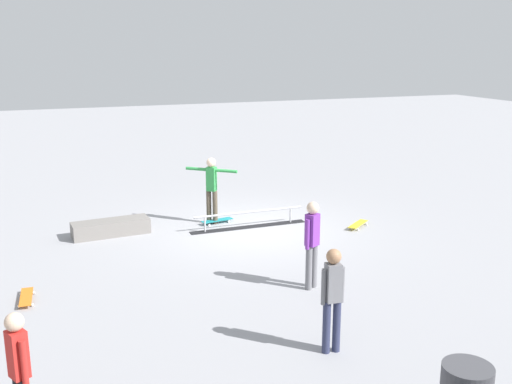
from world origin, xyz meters
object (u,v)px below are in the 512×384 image
object	(u,v)px
skater_main	(212,186)
bystander_purple_shirt	(312,240)
skate_ledge	(111,228)
grind_rail	(249,220)
bystander_grey_shirt	(333,295)
loose_skateboard_orange	(26,297)
bystander_red_shirt	(19,369)
loose_skateboard_yellow	(358,224)
skateboard_main	(217,220)

from	to	relation	value
skater_main	bystander_purple_shirt	distance (m)	4.56
skate_ledge	bystander_purple_shirt	world-z (taller)	bystander_purple_shirt
skate_ledge	bystander_purple_shirt	xyz separation A→B (m)	(-3.02, 4.46, 0.75)
grind_rail	bystander_grey_shirt	world-z (taller)	bystander_grey_shirt
grind_rail	skater_main	world-z (taller)	skater_main
loose_skateboard_orange	bystander_red_shirt	bearing A→B (deg)	-176.88
bystander_grey_shirt	bystander_red_shirt	world-z (taller)	bystander_grey_shirt
skate_ledge	bystander_purple_shirt	distance (m)	5.43
skate_ledge	skater_main	bearing A→B (deg)	-178.51
grind_rail	skater_main	xyz separation A→B (m)	(0.74, -0.63, 0.78)
bystander_purple_shirt	bystander_red_shirt	bearing A→B (deg)	0.18
loose_skateboard_orange	skate_ledge	bearing A→B (deg)	-26.73
bystander_red_shirt	loose_skateboard_yellow	bearing A→B (deg)	-78.51
bystander_purple_shirt	loose_skateboard_yellow	distance (m)	4.10
skateboard_main	bystander_purple_shirt	distance (m)	4.57
grind_rail	bystander_purple_shirt	world-z (taller)	bystander_purple_shirt
skater_main	bystander_grey_shirt	xyz separation A→B (m)	(0.21, 6.73, -0.07)
grind_rail	skateboard_main	xyz separation A→B (m)	(0.63, -0.58, -0.10)
skate_ledge	skateboard_main	xyz separation A→B (m)	(-2.59, -0.01, -0.10)
bystander_grey_shirt	skate_ledge	bearing A→B (deg)	-67.22
skate_ledge	skateboard_main	bearing A→B (deg)	-179.71
loose_skateboard_orange	skater_main	bearing A→B (deg)	-49.53
skateboard_main	loose_skateboard_orange	xyz separation A→B (m)	(4.46, 3.24, 0.00)
skateboard_main	bystander_red_shirt	distance (m)	8.52
bystander_grey_shirt	bystander_purple_shirt	xyz separation A→B (m)	(-0.74, -2.21, 0.03)
skater_main	loose_skateboard_orange	bearing A→B (deg)	76.12
skater_main	bystander_red_shirt	bearing A→B (deg)	97.99
bystander_grey_shirt	bystander_purple_shirt	distance (m)	2.33
skateboard_main	bystander_grey_shirt	distance (m)	6.73
skate_ledge	grind_rail	bearing A→B (deg)	170.05
grind_rail	bystander_grey_shirt	bearing A→B (deg)	81.10
bystander_grey_shirt	loose_skateboard_yellow	distance (m)	6.26
skate_ledge	loose_skateboard_yellow	size ratio (longest dim) A/B	2.33
skate_ledge	bystander_purple_shirt	bearing A→B (deg)	124.07
skateboard_main	skater_main	bearing A→B (deg)	-34.26
skate_ledge	loose_skateboard_yellow	bearing A→B (deg)	165.34
grind_rail	bystander_purple_shirt	bearing A→B (deg)	86.95
bystander_red_shirt	loose_skateboard_yellow	distance (m)	9.53
bystander_red_shirt	bystander_purple_shirt	bearing A→B (deg)	-86.20
skateboard_main	bystander_purple_shirt	size ratio (longest dim) A/B	0.50
grind_rail	skater_main	size ratio (longest dim) A/B	1.77
skateboard_main	bystander_red_shirt	world-z (taller)	bystander_red_shirt
bystander_red_shirt	loose_skateboard_yellow	size ratio (longest dim) A/B	2.04
skateboard_main	bystander_purple_shirt	world-z (taller)	bystander_purple_shirt
skateboard_main	skate_ledge	bearing A→B (deg)	-9.38
skate_ledge	skateboard_main	size ratio (longest dim) A/B	2.15
skater_main	bystander_purple_shirt	world-z (taller)	skater_main
skater_main	bystander_purple_shirt	bearing A→B (deg)	135.71
skater_main	skate_ledge	bearing A→B (deg)	40.41
skateboard_main	loose_skateboard_yellow	size ratio (longest dim) A/B	1.09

